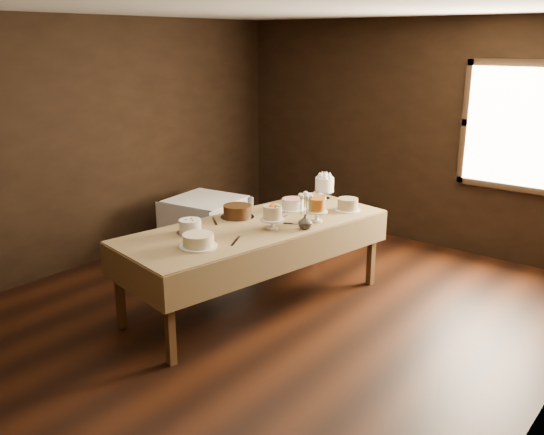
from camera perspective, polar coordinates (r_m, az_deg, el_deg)
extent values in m
cube|color=black|center=(5.65, -1.28, -9.73)|extent=(5.00, 6.00, 0.01)
cube|color=beige|center=(5.05, -1.51, 19.95)|extent=(5.00, 6.00, 0.01)
cube|color=black|center=(7.68, 13.29, 7.99)|extent=(5.00, 0.02, 2.80)
cube|color=black|center=(7.02, -17.36, 6.87)|extent=(0.02, 6.00, 2.80)
cube|color=#FFEABF|center=(7.14, 22.69, 8.13)|extent=(1.10, 0.05, 1.30)
cube|color=#472F19|center=(5.49, -14.61, -6.75)|extent=(0.08, 0.08, 0.76)
cube|color=#472F19|center=(6.86, 4.17, -1.41)|extent=(0.08, 0.08, 0.76)
cube|color=#472F19|center=(4.81, -9.92, -9.97)|extent=(0.08, 0.08, 0.76)
cube|color=#472F19|center=(6.33, 9.65, -3.22)|extent=(0.08, 0.08, 0.76)
cube|color=#472F19|center=(5.63, -1.61, -1.01)|extent=(1.43, 2.75, 0.04)
cube|color=#A58656|center=(5.63, -1.61, -0.75)|extent=(1.50, 2.82, 0.01)
cube|color=#472F19|center=(7.30, -9.82, -1.09)|extent=(0.05, 0.05, 0.61)
cube|color=#472F19|center=(7.75, -6.88, 0.10)|extent=(0.05, 0.05, 0.61)
cube|color=#472F19|center=(6.93, -5.95, -1.91)|extent=(0.05, 0.05, 0.61)
cube|color=#472F19|center=(7.41, -3.12, -0.60)|extent=(0.05, 0.05, 0.61)
cube|color=#472F19|center=(7.25, -6.53, 1.60)|extent=(0.80, 0.80, 0.04)
cube|color=white|center=(7.24, -6.53, 1.80)|extent=(0.89, 0.89, 0.01)
cylinder|color=silver|center=(6.52, 5.10, 2.24)|extent=(0.25, 0.25, 0.12)
cylinder|color=white|center=(6.48, 5.13, 3.36)|extent=(0.29, 0.29, 0.14)
cylinder|color=white|center=(6.15, 7.35, 0.77)|extent=(0.27, 0.27, 0.01)
cylinder|color=tan|center=(6.13, 7.38, 1.33)|extent=(0.30, 0.30, 0.11)
cylinder|color=white|center=(6.13, 2.02, 0.85)|extent=(0.28, 0.28, 0.01)
cylinder|color=white|center=(6.12, 2.03, 1.33)|extent=(0.25, 0.25, 0.09)
cylinder|color=white|center=(5.72, 4.36, 0.19)|extent=(0.21, 0.21, 0.12)
cylinder|color=#BE611B|center=(5.68, 4.38, 1.38)|extent=(0.16, 0.16, 0.12)
cylinder|color=silver|center=(5.84, -3.39, 0.01)|extent=(0.34, 0.34, 0.01)
cylinder|color=#391F0B|center=(5.82, -3.40, 0.63)|extent=(0.30, 0.30, 0.12)
cylinder|color=white|center=(5.48, 0.05, -0.56)|extent=(0.23, 0.23, 0.11)
cylinder|color=beige|center=(5.45, 0.05, 0.63)|extent=(0.23, 0.23, 0.12)
cylinder|color=silver|center=(5.42, -7.94, -1.48)|extent=(0.26, 0.26, 0.01)
cylinder|color=white|center=(5.40, -7.96, -0.82)|extent=(0.26, 0.26, 0.12)
cylinder|color=white|center=(5.06, -7.16, -2.79)|extent=(0.33, 0.33, 0.01)
cylinder|color=beige|center=(5.05, -7.18, -2.18)|extent=(0.29, 0.29, 0.10)
cube|color=silver|center=(5.12, -3.71, -2.47)|extent=(0.13, 0.23, 0.01)
cube|color=silver|center=(5.86, 1.20, 0.06)|extent=(0.08, 0.24, 0.01)
cube|color=silver|center=(5.62, 2.78, -0.68)|extent=(0.23, 0.13, 0.01)
cube|color=silver|center=(5.69, -5.52, -0.54)|extent=(0.20, 0.17, 0.01)
imported|color=#2D2823|center=(5.49, 3.24, -0.41)|extent=(0.14, 0.14, 0.14)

